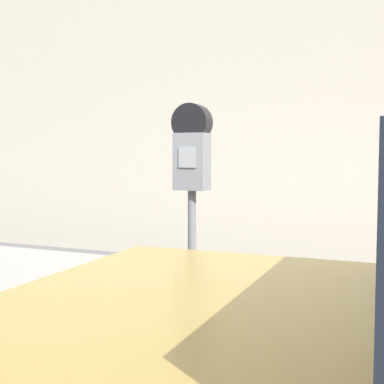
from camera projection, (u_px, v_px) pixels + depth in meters
name	position (u px, v px, depth m)	size (l,w,h in m)	color
sidewalk	(265.00, 316.00, 4.22)	(24.00, 2.80, 0.13)	#9E9B96
building_facade	(322.00, 40.00, 6.19)	(24.00, 0.30, 5.32)	beige
parking_meter	(192.00, 166.00, 3.16)	(0.22, 0.14, 1.51)	slate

